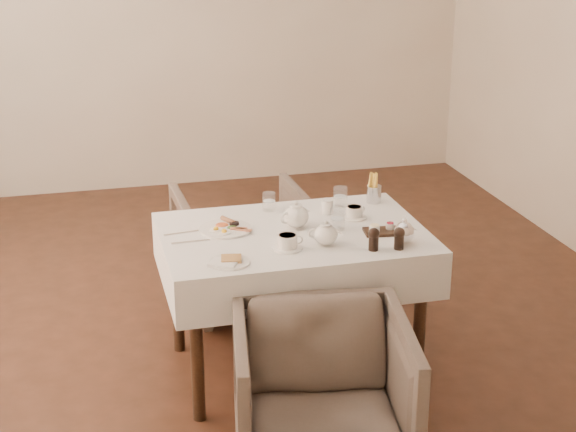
% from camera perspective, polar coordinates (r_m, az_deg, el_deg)
% --- Properties ---
extents(table, '(1.28, 0.88, 0.75)m').
position_cam_1_polar(table, '(4.33, 0.34, -2.45)').
color(table, black).
rests_on(table, ground).
extents(armchair_near, '(0.84, 0.85, 0.68)m').
position_cam_1_polar(armchair_near, '(3.74, 2.23, -11.52)').
color(armchair_near, '#51443B').
rests_on(armchair_near, ground).
extents(armchair_far, '(0.76, 0.78, 0.69)m').
position_cam_1_polar(armchair_far, '(5.17, -2.91, -2.07)').
color(armchair_far, '#51443B').
rests_on(armchair_far, ground).
extents(breakfast_plate, '(0.26, 0.26, 0.03)m').
position_cam_1_polar(breakfast_plate, '(4.31, -4.05, -0.78)').
color(breakfast_plate, white).
rests_on(breakfast_plate, table).
extents(side_plate, '(0.20, 0.18, 0.02)m').
position_cam_1_polar(side_plate, '(3.93, -3.89, -2.98)').
color(side_plate, white).
rests_on(side_plate, table).
extents(teapot_centre, '(0.21, 0.19, 0.14)m').
position_cam_1_polar(teapot_centre, '(4.31, 0.52, 0.10)').
color(teapot_centre, white).
rests_on(teapot_centre, table).
extents(teapot_front, '(0.18, 0.16, 0.12)m').
position_cam_1_polar(teapot_front, '(4.10, 2.47, -1.10)').
color(teapot_front, white).
rests_on(teapot_front, table).
extents(creamer, '(0.07, 0.07, 0.07)m').
position_cam_1_polar(creamer, '(4.51, 2.57, 0.63)').
color(creamer, white).
rests_on(creamer, table).
extents(teacup_near, '(0.14, 0.14, 0.07)m').
position_cam_1_polar(teacup_near, '(4.07, -0.04, -1.73)').
color(teacup_near, white).
rests_on(teacup_near, table).
extents(teacup_far, '(0.13, 0.13, 0.06)m').
position_cam_1_polar(teacup_far, '(4.46, 4.30, 0.20)').
color(teacup_far, white).
rests_on(teacup_far, table).
extents(glass_left, '(0.09, 0.09, 0.09)m').
position_cam_1_polar(glass_left, '(4.55, -1.23, 0.94)').
color(glass_left, silver).
rests_on(glass_left, table).
extents(glass_mid, '(0.09, 0.09, 0.10)m').
position_cam_1_polar(glass_mid, '(4.30, 3.21, -0.21)').
color(glass_mid, silver).
rests_on(glass_mid, table).
extents(glass_right, '(0.10, 0.10, 0.10)m').
position_cam_1_polar(glass_right, '(4.62, 3.39, 1.24)').
color(glass_right, silver).
rests_on(glass_right, table).
extents(condiment_board, '(0.18, 0.13, 0.04)m').
position_cam_1_polar(condiment_board, '(4.28, 6.04, -0.93)').
color(condiment_board, black).
rests_on(condiment_board, table).
extents(pepper_mill_left, '(0.07, 0.07, 0.11)m').
position_cam_1_polar(pepper_mill_left, '(4.06, 5.56, -1.49)').
color(pepper_mill_left, black).
rests_on(pepper_mill_left, table).
extents(pepper_mill_right, '(0.06, 0.06, 0.11)m').
position_cam_1_polar(pepper_mill_right, '(4.09, 7.20, -1.43)').
color(pepper_mill_right, black).
rests_on(pepper_mill_right, table).
extents(silver_pot, '(0.14, 0.13, 0.12)m').
position_cam_1_polar(silver_pot, '(4.16, 7.51, -0.93)').
color(silver_pot, white).
rests_on(silver_pot, table).
extents(fries_cup, '(0.08, 0.08, 0.17)m').
position_cam_1_polar(fries_cup, '(4.68, 5.58, 1.73)').
color(fries_cup, silver).
rests_on(fries_cup, table).
extents(cutlery_fork, '(0.19, 0.04, 0.00)m').
position_cam_1_polar(cutlery_fork, '(4.29, -6.79, -1.08)').
color(cutlery_fork, silver).
rests_on(cutlery_fork, table).
extents(cutlery_knife, '(0.18, 0.02, 0.00)m').
position_cam_1_polar(cutlery_knife, '(4.18, -6.31, -1.66)').
color(cutlery_knife, silver).
rests_on(cutlery_knife, table).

